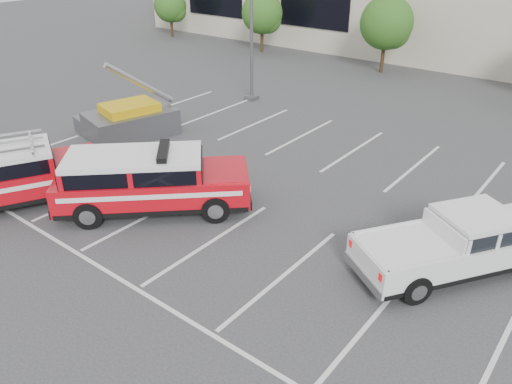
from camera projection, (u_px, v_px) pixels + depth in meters
ground at (211, 242)px, 15.12m from camera, size 120.00×120.00×0.00m
stall_markings at (294, 189)px, 18.24m from camera, size 23.00×15.00×0.01m
tree_far_left at (171, 7)px, 42.91m from camera, size 2.77×2.77×3.99m
tree_left at (263, 15)px, 37.30m from camera, size 3.07×3.07×4.42m
tree_mid_left at (388, 25)px, 31.70m from camera, size 3.37×3.37×4.85m
light_pole_left at (251, 1)px, 25.42m from camera, size 0.90×0.60×10.24m
fire_chief_suv at (151, 185)px, 16.53m from camera, size 6.08×5.94×2.19m
white_pickup at (457, 248)px, 13.62m from camera, size 4.72×5.73×1.72m
ladder_suv at (9, 180)px, 16.88m from camera, size 4.57×6.10×2.25m
utility_rig at (128, 121)px, 22.65m from camera, size 4.26×4.30×3.48m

